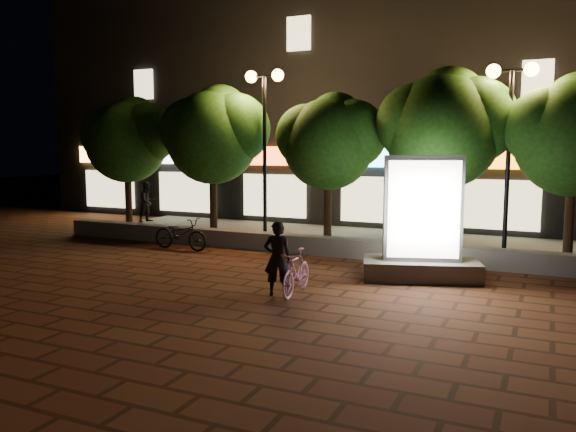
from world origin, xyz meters
The scene contains 15 objects.
ground centered at (0.00, 0.00, 0.00)m, with size 80.00×80.00×0.00m, color #4F2B18.
retaining_wall centered at (0.00, 4.00, 0.25)m, with size 16.00×0.45×0.50m, color slate.
sidewalk centered at (0.00, 6.50, 0.04)m, with size 16.00×5.00×0.08m, color slate.
building_block centered at (-0.01, 12.99, 5.00)m, with size 28.00×8.12×11.30m.
tree_far_left centered at (-6.95, 5.46, 3.29)m, with size 3.36×2.80×4.63m.
tree_left centered at (-3.45, 5.46, 3.44)m, with size 3.60×3.00×4.89m.
tree_mid centered at (0.55, 5.46, 3.22)m, with size 3.24×2.70×4.50m.
tree_right centered at (3.86, 5.46, 3.57)m, with size 3.72×3.10×5.07m.
street_lamp_left centered at (-1.50, 5.20, 4.03)m, with size 1.26×0.36×5.18m.
street_lamp_right centered at (5.50, 5.20, 3.89)m, with size 1.26×0.36×4.98m.
ad_kiosk centered at (3.93, 2.30, 1.12)m, with size 2.84×2.00×2.78m.
scooter_pink centered at (1.93, -0.17, 0.46)m, with size 0.43×1.52×0.91m, color #EB95D6.
rider centered at (1.61, -0.39, 0.76)m, with size 0.55×0.36×1.52m, color black.
scooter_parked centered at (-3.12, 3.00, 0.47)m, with size 0.63×1.80×0.95m, color black.
pedestrian centered at (-7.50, 7.08, 0.85)m, with size 0.75×0.58×1.54m, color black.
Camera 1 is at (6.51, -10.58, 3.01)m, focal length 35.80 mm.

